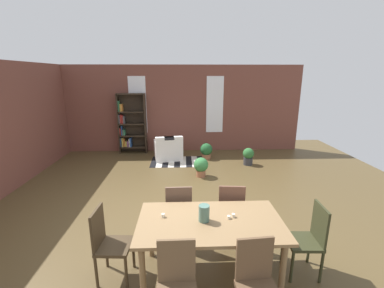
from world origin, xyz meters
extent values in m
plane|color=brown|center=(0.00, 0.00, 0.00)|extent=(11.07, 11.07, 0.00)
cube|color=brown|center=(0.00, 4.32, 1.40)|extent=(8.15, 0.12, 2.80)
cube|color=white|center=(-1.25, 4.25, 1.54)|extent=(0.55, 0.02, 1.82)
cube|color=white|center=(1.25, 4.25, 1.54)|extent=(0.55, 0.02, 1.82)
cube|color=olive|center=(0.52, -1.46, 0.76)|extent=(1.77, 0.99, 0.04)
cylinder|color=olive|center=(-0.27, -1.85, 0.37)|extent=(0.07, 0.07, 0.74)
cylinder|color=olive|center=(1.30, -1.85, 0.37)|extent=(0.07, 0.07, 0.74)
cylinder|color=olive|center=(-0.27, -1.06, 0.37)|extent=(0.07, 0.07, 0.74)
cylinder|color=olive|center=(1.30, -1.06, 0.37)|extent=(0.07, 0.07, 0.74)
cylinder|color=#4C7266|center=(0.44, -1.46, 0.88)|extent=(0.13, 0.13, 0.21)
cylinder|color=silver|center=(-0.06, -1.35, 0.80)|extent=(0.04, 0.04, 0.05)
cylinder|color=silver|center=(0.81, -1.38, 0.80)|extent=(0.04, 0.04, 0.04)
cylinder|color=silver|center=(0.75, -1.41, 0.80)|extent=(0.04, 0.04, 0.04)
cube|color=brown|center=(0.12, -2.07, 0.70)|extent=(0.38, 0.04, 0.50)
cube|color=#30311B|center=(1.70, -1.46, 0.45)|extent=(0.42, 0.42, 0.04)
cube|color=#30311B|center=(1.89, -1.46, 0.70)|extent=(0.05, 0.38, 0.50)
cylinder|color=#30311B|center=(1.53, -1.27, 0.21)|extent=(0.04, 0.04, 0.43)
cylinder|color=#30311B|center=(1.51, -1.63, 0.21)|extent=(0.04, 0.04, 0.43)
cylinder|color=#30311B|center=(1.89, -1.28, 0.21)|extent=(0.04, 0.04, 0.43)
cylinder|color=#30311B|center=(1.87, -1.64, 0.21)|extent=(0.04, 0.04, 0.43)
cube|color=#41321F|center=(-0.67, -1.46, 0.45)|extent=(0.42, 0.42, 0.04)
cube|color=#41321F|center=(-0.85, -1.45, 0.70)|extent=(0.05, 0.38, 0.50)
cylinder|color=#41321F|center=(-0.50, -1.65, 0.21)|extent=(0.04, 0.04, 0.43)
cylinder|color=#41321F|center=(-0.48, -1.29, 0.21)|extent=(0.04, 0.04, 0.43)
cylinder|color=#41321F|center=(-0.86, -1.63, 0.21)|extent=(0.04, 0.04, 0.43)
cylinder|color=#41321F|center=(-0.84, -1.27, 0.21)|extent=(0.04, 0.04, 0.43)
cube|color=brown|center=(0.92, -0.66, 0.45)|extent=(0.44, 0.44, 0.04)
cube|color=brown|center=(0.90, -0.85, 0.70)|extent=(0.38, 0.07, 0.50)
cylinder|color=brown|center=(1.11, -0.50, 0.21)|extent=(0.04, 0.04, 0.43)
cylinder|color=brown|center=(0.75, -0.46, 0.21)|extent=(0.04, 0.04, 0.43)
cylinder|color=brown|center=(1.08, -0.86, 0.21)|extent=(0.04, 0.04, 0.43)
cylinder|color=brown|center=(0.72, -0.82, 0.21)|extent=(0.04, 0.04, 0.43)
cube|color=brown|center=(0.90, -2.07, 0.70)|extent=(0.38, 0.06, 0.50)
cube|color=brown|center=(0.12, -0.66, 0.45)|extent=(0.41, 0.41, 0.04)
cube|color=brown|center=(0.13, -0.85, 0.70)|extent=(0.38, 0.04, 0.50)
cylinder|color=brown|center=(0.29, -0.48, 0.21)|extent=(0.04, 0.04, 0.43)
cylinder|color=brown|center=(-0.07, -0.49, 0.21)|extent=(0.04, 0.04, 0.43)
cylinder|color=brown|center=(0.31, -0.84, 0.21)|extent=(0.04, 0.04, 0.43)
cylinder|color=brown|center=(-0.05, -0.85, 0.21)|extent=(0.04, 0.04, 0.43)
cube|color=#2D2319|center=(-1.85, 4.07, 0.96)|extent=(0.04, 0.29, 1.93)
cube|color=#2D2319|center=(-1.01, 4.07, 0.96)|extent=(0.04, 0.29, 1.93)
cube|color=#2D2319|center=(-1.43, 4.20, 0.96)|extent=(0.89, 0.01, 1.93)
cube|color=#2D2319|center=(-1.43, 4.07, 0.19)|extent=(0.85, 0.29, 0.04)
cube|color=#284C8C|center=(-1.82, 4.07, 0.35)|extent=(0.03, 0.18, 0.28)
cube|color=gold|center=(-1.77, 4.07, 0.36)|extent=(0.04, 0.22, 0.29)
cube|color=orange|center=(-1.72, 4.07, 0.35)|extent=(0.04, 0.15, 0.27)
cube|color=gold|center=(-1.66, 4.07, 0.30)|extent=(0.05, 0.15, 0.18)
cube|color=#8C4C8C|center=(-1.60, 4.07, 0.30)|extent=(0.04, 0.19, 0.18)
cube|color=white|center=(-1.55, 4.07, 0.34)|extent=(0.03, 0.20, 0.26)
cube|color=#284C8C|center=(-1.50, 4.07, 0.36)|extent=(0.04, 0.24, 0.30)
cube|color=#2D2319|center=(-1.43, 4.07, 0.58)|extent=(0.85, 0.29, 0.04)
cube|color=#B22D28|center=(-1.82, 4.07, 0.71)|extent=(0.03, 0.18, 0.23)
cube|color=#284C8C|center=(-1.77, 4.07, 0.76)|extent=(0.03, 0.18, 0.32)
cube|color=#4C4C51|center=(-1.74, 4.07, 0.69)|extent=(0.03, 0.23, 0.18)
cube|color=#33724C|center=(-1.69, 4.07, 0.69)|extent=(0.04, 0.22, 0.19)
cube|color=#2D2319|center=(-1.43, 4.07, 0.96)|extent=(0.85, 0.29, 0.04)
cube|color=#4C4C51|center=(-1.82, 4.07, 1.13)|extent=(0.03, 0.24, 0.29)
cube|color=#B22D28|center=(-1.77, 4.07, 1.13)|extent=(0.04, 0.18, 0.28)
cube|color=#B22D28|center=(-1.72, 4.07, 1.11)|extent=(0.03, 0.21, 0.26)
cube|color=#4C4C51|center=(-1.68, 4.07, 1.10)|extent=(0.05, 0.16, 0.23)
cube|color=#2D2319|center=(-1.43, 4.07, 1.35)|extent=(0.85, 0.29, 0.04)
cube|color=#33724C|center=(-1.81, 4.07, 1.53)|extent=(0.04, 0.17, 0.33)
cube|color=gold|center=(-1.76, 4.07, 1.49)|extent=(0.04, 0.17, 0.23)
cube|color=orange|center=(-1.72, 4.07, 1.48)|extent=(0.03, 0.20, 0.23)
cube|color=#2D2319|center=(-1.43, 4.07, 1.91)|extent=(0.85, 0.29, 0.04)
cube|color=white|center=(-0.26, 3.41, 0.20)|extent=(0.93, 0.93, 0.40)
cube|color=white|center=(-0.20, 3.09, 0.57)|extent=(0.82, 0.30, 0.35)
cube|color=white|center=(0.08, 3.47, 0.48)|extent=(0.25, 0.73, 0.15)
cube|color=white|center=(-0.59, 3.35, 0.48)|extent=(0.25, 0.73, 0.15)
cube|color=black|center=(-0.20, 3.09, 0.71)|extent=(0.31, 0.22, 0.08)
cylinder|color=#9E6042|center=(0.64, 1.90, 0.08)|extent=(0.23, 0.23, 0.16)
sphere|color=#387F42|center=(0.64, 1.90, 0.31)|extent=(0.36, 0.36, 0.36)
cylinder|color=#333338|center=(2.05, 2.74, 0.10)|extent=(0.26, 0.26, 0.21)
sphere|color=#2D6B33|center=(2.05, 2.74, 0.33)|extent=(0.31, 0.31, 0.31)
cylinder|color=#9E6042|center=(0.91, 3.34, 0.07)|extent=(0.27, 0.27, 0.14)
sphere|color=#235B2D|center=(0.91, 3.34, 0.29)|extent=(0.37, 0.37, 0.37)
cube|color=black|center=(-0.66, 3.06, 0.00)|extent=(0.17, 1.00, 0.01)
cube|color=silver|center=(-0.49, 3.06, 0.00)|extent=(0.17, 1.00, 0.01)
cube|color=black|center=(-0.32, 3.06, 0.00)|extent=(0.17, 1.00, 0.01)
cube|color=silver|center=(-0.15, 3.06, 0.00)|extent=(0.17, 1.00, 0.01)
cube|color=black|center=(0.03, 3.06, 0.00)|extent=(0.17, 1.00, 0.01)
cube|color=silver|center=(0.20, 3.06, 0.00)|extent=(0.17, 1.00, 0.01)
cube|color=black|center=(0.37, 3.06, 0.00)|extent=(0.17, 1.00, 0.01)
cube|color=silver|center=(0.54, 3.06, 0.00)|extent=(0.17, 1.00, 0.01)
cube|color=black|center=(0.71, 3.06, 0.00)|extent=(0.17, 1.00, 0.01)
camera|label=1|loc=(0.19, -4.27, 2.50)|focal=24.39mm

